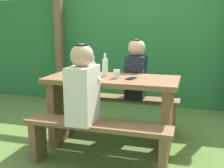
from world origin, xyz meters
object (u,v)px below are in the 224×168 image
Objects in this scene: bench_near at (96,136)px; bench_far at (123,106)px; cell_phone at (131,78)px; person_black_coat at (136,71)px; drinking_glass at (117,74)px; bottle_left at (93,69)px; picnic_table at (112,100)px; bottle_right at (105,67)px; person_white_shirt at (83,87)px.

bench_near and bench_far have the same top height.
bench_far is 10.00× the size of cell_phone.
drinking_glass is (-0.10, -0.54, 0.05)m from person_black_coat.
cell_phone is at bearing 0.32° from drinking_glass.
bench_far is 6.23× the size of bottle_left.
picnic_table is at bearing 149.94° from drinking_glass.
bottle_right is at bearing -100.36° from bench_far.
drinking_glass is at bearing -30.06° from picnic_table.
picnic_table is at bearing -20.51° from bottle_right.
bench_near is at bearing -98.96° from person_black_coat.
picnic_table is 0.59m from person_black_coat.
cell_phone is (0.06, -0.54, 0.01)m from person_black_coat.
cell_phone is at bearing -68.46° from bench_far.
bench_far is at bearing 90.00° from picnic_table.
person_white_shirt reaches higher than bench_far.
person_black_coat reaches higher than bottle_right.
cell_phone is (0.40, 0.03, -0.09)m from bottle_left.
person_white_shirt reaches higher than picnic_table.
bench_far is 1.12m from person_white_shirt.
person_white_shirt reaches higher than bench_near.
person_black_coat is 8.13× the size of drinking_glass.
person_white_shirt is 0.51m from drinking_glass.
drinking_glass is (0.19, 0.47, 0.05)m from person_white_shirt.
bench_far is 0.48m from person_black_coat.
bench_near is 0.73m from bottle_left.
bottle_left is at bearing -159.59° from cell_phone.
cell_phone is (0.22, -0.55, 0.47)m from bench_far.
person_white_shirt reaches higher than drinking_glass.
cell_phone is (0.22, -0.04, 0.26)m from picnic_table.
bench_far is at bearing 72.15° from bottle_left.
bench_near is 1.95× the size of person_white_shirt.
picnic_table is 0.34m from cell_phone.
bench_near is 1.95× the size of person_black_coat.
bench_near is at bearing -98.86° from cell_phone.
cell_phone is (0.30, -0.07, -0.10)m from bottle_right.
bottle_right is (-0.15, 0.07, 0.06)m from drinking_glass.
person_black_coat is at bearing 111.35° from cell_phone.
person_black_coat reaches higher than bench_far.
bottle_right is (-0.09, 0.03, 0.35)m from picnic_table.
person_white_shirt is at bearing -105.84° from person_black_coat.
person_black_coat reaches higher than bench_near.
drinking_glass is at bearing 82.44° from bench_near.
bench_near is 6.23× the size of bottle_left.
bottle_left is (-0.25, -0.03, 0.05)m from drinking_glass.
picnic_table is 0.37m from bottle_right.
cell_phone is at bearing 65.59° from bench_near.
bench_near is 15.82× the size of drinking_glass.
drinking_glass is 0.35× the size of bottle_right.
person_white_shirt reaches higher than bottle_left.
person_black_coat is 0.55m from bottle_right.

